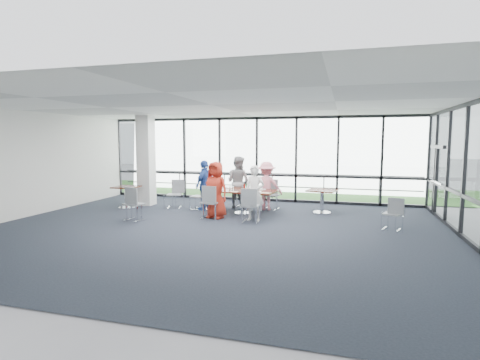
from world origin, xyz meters
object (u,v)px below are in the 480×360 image
(diner_far_left, at_px, (238,182))
(chair_main_fr, at_px, (271,195))
(diner_far_right, at_px, (266,186))
(chair_spare_r, at_px, (392,214))
(chair_spare_lb, at_px, (174,195))
(side_table_left, at_px, (126,190))
(chair_main_fl, at_px, (243,195))
(chair_main_end, at_px, (198,196))
(side_table_right, at_px, (322,193))
(chair_main_nr, at_px, (251,206))
(diner_end, at_px, (205,185))
(chair_main_nl, at_px, (211,202))
(structural_column, at_px, (146,160))
(diner_near_left, at_px, (216,190))
(chair_spare_la, at_px, (134,204))
(main_table, at_px, (243,193))
(diner_near_right, at_px, (254,193))

(diner_far_left, distance_m, chair_main_fr, 1.22)
(diner_far_right, bearing_deg, diner_far_left, -10.85)
(chair_main_fr, bearing_deg, chair_spare_r, 159.70)
(chair_spare_lb, bearing_deg, side_table_left, -1.85)
(chair_spare_lb, bearing_deg, chair_main_fl, -175.58)
(chair_main_fr, relative_size, chair_main_end, 1.10)
(side_table_right, height_order, chair_main_nr, chair_main_nr)
(diner_far_left, distance_m, diner_end, 1.17)
(chair_main_fl, bearing_deg, chair_main_nl, 82.43)
(structural_column, bearing_deg, diner_near_left, -25.64)
(chair_main_nr, height_order, chair_spare_la, chair_spare_la)
(side_table_right, xyz_separation_m, chair_main_end, (-4.04, -0.50, -0.19))
(chair_main_fl, height_order, chair_spare_lb, chair_spare_lb)
(diner_far_right, bearing_deg, chair_main_end, 9.23)
(main_table, height_order, chair_main_fr, chair_main_fr)
(diner_near_left, xyz_separation_m, diner_far_right, (1.19, 1.70, -0.04))
(chair_main_nr, bearing_deg, structural_column, 155.31)
(diner_far_right, bearing_deg, diner_end, 11.64)
(side_table_right, xyz_separation_m, chair_spare_lb, (-4.94, -0.47, -0.16))
(chair_main_nl, relative_size, chair_spare_r, 1.15)
(structural_column, distance_m, chair_spare_la, 2.96)
(chair_main_nl, xyz_separation_m, chair_main_end, (-0.91, 1.28, -0.04))
(side_table_right, relative_size, chair_main_nl, 1.05)
(side_table_right, bearing_deg, side_table_left, -171.98)
(diner_near_left, relative_size, chair_main_end, 1.91)
(main_table, relative_size, chair_main_fr, 2.32)
(structural_column, bearing_deg, chair_main_fl, 9.07)
(diner_near_left, bearing_deg, chair_spare_la, -139.81)
(chair_main_nr, relative_size, chair_spare_lb, 1.03)
(diner_near_left, distance_m, chair_spare_lb, 2.29)
(diner_far_left, bearing_deg, chair_main_nr, 133.89)
(chair_main_nr, relative_size, chair_main_fl, 1.17)
(structural_column, xyz_separation_m, side_table_left, (-0.33, -0.79, -0.98))
(diner_far_right, xyz_separation_m, chair_main_end, (-2.22, -0.56, -0.36))
(diner_end, relative_size, chair_main_nr, 1.73)
(diner_near_left, distance_m, chair_spare_la, 2.40)
(main_table, relative_size, diner_far_left, 1.27)
(structural_column, relative_size, diner_end, 1.93)
(structural_column, xyz_separation_m, chair_spare_lb, (1.24, -0.35, -1.13))
(chair_main_end, height_order, chair_spare_la, chair_spare_la)
(side_table_right, distance_m, chair_main_fr, 1.70)
(diner_end, bearing_deg, chair_main_end, -82.09)
(main_table, xyz_separation_m, diner_far_right, (0.60, 0.82, 0.16))
(diner_far_left, bearing_deg, side_table_right, -164.32)
(diner_far_right, bearing_deg, chair_main_nl, 49.84)
(structural_column, distance_m, chair_spare_lb, 1.72)
(chair_main_nr, bearing_deg, diner_end, 141.66)
(diner_near_left, distance_m, chair_main_fl, 2.14)
(diner_near_right, xyz_separation_m, chair_main_end, (-2.23, 1.20, -0.36))
(diner_far_right, bearing_deg, structural_column, -2.46)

